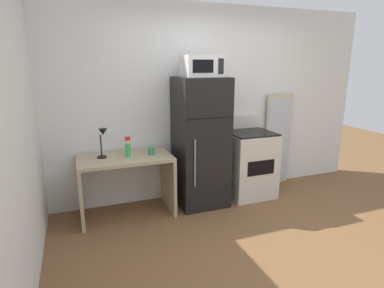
% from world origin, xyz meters
% --- Properties ---
extents(ground_plane, '(12.00, 12.00, 0.00)m').
position_xyz_m(ground_plane, '(0.00, 0.00, 0.00)').
color(ground_plane, brown).
extents(wall_back_white, '(5.00, 0.10, 2.60)m').
position_xyz_m(wall_back_white, '(0.00, 1.70, 1.30)').
color(wall_back_white, silver).
rests_on(wall_back_white, ground).
extents(wall_left_brick, '(0.10, 4.00, 2.60)m').
position_xyz_m(wall_left_brick, '(-2.20, 0.00, 1.30)').
color(wall_left_brick, silver).
rests_on(wall_left_brick, ground).
extents(desk, '(1.11, 0.61, 0.75)m').
position_xyz_m(desk, '(-1.21, 1.32, 0.52)').
color(desk, tan).
rests_on(desk, ground).
extents(desk_lamp, '(0.14, 0.12, 0.35)m').
position_xyz_m(desk_lamp, '(-1.45, 1.36, 0.99)').
color(desk_lamp, black).
rests_on(desk_lamp, desk).
extents(spray_bottle, '(0.06, 0.06, 0.25)m').
position_xyz_m(spray_bottle, '(-1.18, 1.30, 0.85)').
color(spray_bottle, green).
rests_on(spray_bottle, desk).
extents(coffee_mug, '(0.08, 0.08, 0.09)m').
position_xyz_m(coffee_mug, '(-0.89, 1.30, 0.80)').
color(coffee_mug, '#338C66').
rests_on(coffee_mug, desk).
extents(refrigerator, '(0.62, 0.64, 1.68)m').
position_xyz_m(refrigerator, '(-0.23, 1.32, 0.84)').
color(refrigerator, black).
rests_on(refrigerator, ground).
extents(microwave, '(0.46, 0.35, 0.26)m').
position_xyz_m(microwave, '(-0.23, 1.30, 1.81)').
color(microwave, silver).
rests_on(microwave, refrigerator).
extents(oven_range, '(0.63, 0.61, 1.10)m').
position_xyz_m(oven_range, '(0.52, 1.33, 0.47)').
color(oven_range, beige).
rests_on(oven_range, ground).
extents(leaning_mirror, '(0.44, 0.03, 1.40)m').
position_xyz_m(leaning_mirror, '(1.16, 1.59, 0.70)').
color(leaning_mirror, '#C6B793').
rests_on(leaning_mirror, ground).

